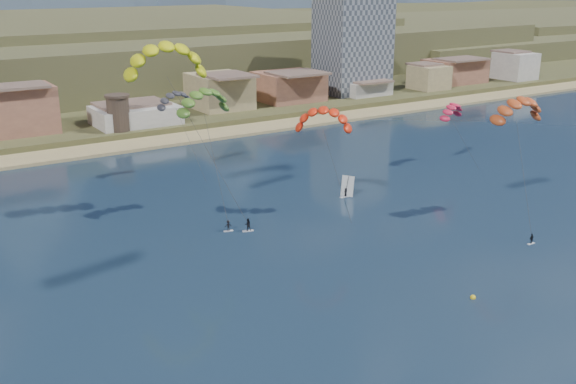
{
  "coord_description": "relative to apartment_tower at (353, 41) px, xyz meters",
  "views": [
    {
      "loc": [
        -44.69,
        -37.95,
        36.93
      ],
      "look_at": [
        0.0,
        32.0,
        10.0
      ],
      "focal_mm": 41.64,
      "sensor_mm": 36.0,
      "label": 1
    }
  ],
  "objects": [
    {
      "name": "ground",
      "position": [
        -85.0,
        -128.0,
        -17.82
      ],
      "size": [
        2400.0,
        2400.0,
        0.0
      ],
      "primitive_type": "plane",
      "color": "black",
      "rests_on": "ground"
    },
    {
      "name": "foothills",
      "position": [
        -62.61,
        104.47,
        -8.74
      ],
      "size": [
        940.0,
        210.0,
        18.0
      ],
      "color": "brown",
      "rests_on": "ground"
    },
    {
      "name": "kitesurfer_green",
      "position": [
        -85.39,
        -72.36,
        1.05
      ],
      "size": [
        10.08,
        12.24,
        21.55
      ],
      "color": "silver",
      "rests_on": "ground"
    },
    {
      "name": "apartment_tower",
      "position": [
        0.0,
        0.0,
        0.0
      ],
      "size": [
        20.0,
        16.0,
        32.0
      ],
      "color": "gray",
      "rests_on": "ground"
    },
    {
      "name": "distant_kite_orange",
      "position": [
        -68.96,
        -81.35,
        -1.84
      ],
      "size": [
        9.59,
        8.9,
        19.07
      ],
      "color": "#262626",
      "rests_on": "ground"
    },
    {
      "name": "windsurfer",
      "position": [
        -61.23,
        -77.81,
        -16.64
      ],
      "size": [
        2.11,
        2.3,
        3.72
      ],
      "color": "silver",
      "rests_on": "ground"
    },
    {
      "name": "buoy",
      "position": [
        -71.98,
        -116.97,
        -17.7
      ],
      "size": [
        0.68,
        0.68,
        0.68
      ],
      "color": "yellow",
      "rests_on": "ground"
    },
    {
      "name": "kitesurfer_yellow",
      "position": [
        -89.84,
        -68.93,
        7.63
      ],
      "size": [
        14.11,
        18.37,
        30.06
      ],
      "color": "silver",
      "rests_on": "ground"
    },
    {
      "name": "distant_kite_red",
      "position": [
        -29.99,
        -71.39,
        -6.35
      ],
      "size": [
        8.08,
        6.71,
        14.48
      ],
      "color": "#262626",
      "rests_on": "ground"
    },
    {
      "name": "watchtower",
      "position": [
        -80.0,
        -14.0,
        -11.45
      ],
      "size": [
        5.82,
        5.82,
        8.6
      ],
      "color": "#47382D",
      "rests_on": "ground"
    },
    {
      "name": "beach",
      "position": [
        -85.0,
        -22.0,
        -17.57
      ],
      "size": [
        2200.0,
        12.0,
        0.9
      ],
      "color": "tan",
      "rests_on": "ground"
    },
    {
      "name": "distant_kite_dark",
      "position": [
        -80.5,
        -49.67,
        -2.52
      ],
      "size": [
        8.03,
        6.03,
        17.98
      ],
      "color": "#262626",
      "rests_on": "ground"
    },
    {
      "name": "kitesurfer_orange",
      "position": [
        -44.17,
        -98.64,
        -0.09
      ],
      "size": [
        13.37,
        13.66,
        21.9
      ],
      "color": "silver",
      "rests_on": "ground"
    }
  ]
}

